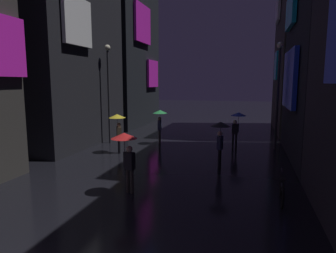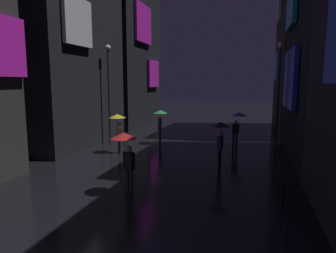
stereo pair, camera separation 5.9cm
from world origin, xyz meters
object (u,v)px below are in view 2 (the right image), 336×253
object	(u,v)px
pedestrian_foreground_right_red	(125,146)
streetlamp_right_far	(279,84)
pedestrian_midstreet_centre_yellow	(118,122)
pedestrian_near_crossing_blue	(238,120)
streetlamp_left_far	(109,83)
pedestrian_midstreet_left_green	(160,117)
bicycle_parked_at_storefront	(281,191)
pedestrian_foreground_left_black	(220,132)

from	to	relation	value
pedestrian_foreground_right_red	streetlamp_right_far	world-z (taller)	streetlamp_right_far
pedestrian_foreground_right_red	streetlamp_right_far	size ratio (longest dim) A/B	0.35
pedestrian_midstreet_centre_yellow	pedestrian_near_crossing_blue	bearing A→B (deg)	24.17
streetlamp_right_far	streetlamp_left_far	bearing A→B (deg)	-174.81
pedestrian_midstreet_left_green	bicycle_parked_at_storefront	distance (m)	10.32
pedestrian_foreground_left_black	pedestrian_midstreet_left_green	distance (m)	6.24
pedestrian_midstreet_left_green	pedestrian_near_crossing_blue	bearing A→B (deg)	-2.90
pedestrian_near_crossing_blue	pedestrian_midstreet_left_green	bearing A→B (deg)	177.10
pedestrian_midstreet_centre_yellow	pedestrian_foreground_left_black	bearing A→B (deg)	-15.94
pedestrian_foreground_right_red	streetlamp_left_far	distance (m)	9.21
pedestrian_foreground_left_black	bicycle_parked_at_storefront	bearing A→B (deg)	-55.13
pedestrian_midstreet_centre_yellow	bicycle_parked_at_storefront	distance (m)	9.43
streetlamp_right_far	pedestrian_midstreet_centre_yellow	bearing A→B (deg)	-158.73
pedestrian_foreground_left_black	pedestrian_foreground_right_red	distance (m)	4.77
pedestrian_foreground_left_black	pedestrian_foreground_right_red	xyz separation A→B (m)	(-2.84, -3.83, 0.00)
bicycle_parked_at_storefront	streetlamp_right_far	world-z (taller)	streetlamp_right_far
pedestrian_near_crossing_blue	pedestrian_midstreet_centre_yellow	distance (m)	6.79
pedestrian_midstreet_centre_yellow	bicycle_parked_at_storefront	world-z (taller)	pedestrian_midstreet_centre_yellow
pedestrian_foreground_right_red	pedestrian_midstreet_left_green	bearing A→B (deg)	99.02
pedestrian_near_crossing_blue	bicycle_parked_at_storefront	bearing A→B (deg)	-77.16
pedestrian_midstreet_centre_yellow	streetlamp_left_far	size ratio (longest dim) A/B	0.35
pedestrian_foreground_left_black	streetlamp_right_far	bearing A→B (deg)	61.00
streetlamp_left_far	pedestrian_midstreet_centre_yellow	bearing A→B (deg)	-54.85
bicycle_parked_at_storefront	pedestrian_near_crossing_blue	bearing A→B (deg)	102.84
pedestrian_midstreet_centre_yellow	pedestrian_foreground_right_red	xyz separation A→B (m)	(2.82, -5.44, 0.00)
pedestrian_foreground_right_red	bicycle_parked_at_storefront	bearing A→B (deg)	5.92
pedestrian_foreground_left_black	bicycle_parked_at_storefront	distance (m)	4.22
streetlamp_right_far	bicycle_parked_at_storefront	bearing A→B (deg)	-92.81
pedestrian_midstreet_centre_yellow	bicycle_parked_at_storefront	size ratio (longest dim) A/B	1.16
pedestrian_near_crossing_blue	pedestrian_foreground_right_red	size ratio (longest dim) A/B	1.00
pedestrian_near_crossing_blue	streetlamp_right_far	world-z (taller)	streetlamp_right_far
pedestrian_midstreet_centre_yellow	bicycle_parked_at_storefront	xyz separation A→B (m)	(7.95, -4.91, -1.28)
bicycle_parked_at_storefront	streetlamp_left_far	world-z (taller)	streetlamp_left_far
pedestrian_foreground_right_red	streetlamp_right_far	distance (m)	10.51
pedestrian_foreground_right_red	bicycle_parked_at_storefront	size ratio (longest dim) A/B	1.16
pedestrian_midstreet_left_green	streetlamp_left_far	bearing A→B (deg)	-167.72
pedestrian_foreground_left_black	streetlamp_right_far	size ratio (longest dim) A/B	0.35
streetlamp_left_far	streetlamp_right_far	bearing A→B (deg)	5.19
pedestrian_midstreet_left_green	streetlamp_right_far	size ratio (longest dim) A/B	0.35
pedestrian_midstreet_left_green	streetlamp_right_far	distance (m)	7.19
streetlamp_left_far	pedestrian_foreground_left_black	bearing A→B (deg)	-28.45
pedestrian_midstreet_centre_yellow	pedestrian_foreground_right_red	world-z (taller)	same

